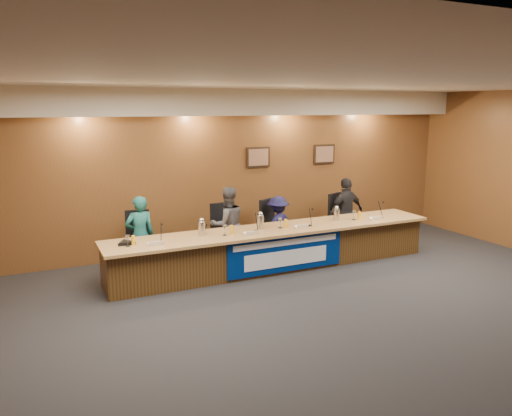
{
  "coord_description": "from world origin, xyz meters",
  "views": [
    {
      "loc": [
        -3.99,
        -5.28,
        2.86
      ],
      "look_at": [
        -0.32,
        2.53,
        1.11
      ],
      "focal_mm": 35.0,
      "sensor_mm": 36.0,
      "label": 1
    }
  ],
  "objects_px": {
    "speakerphone": "(126,243)",
    "panelist_c": "(278,226)",
    "dais_body": "(275,249)",
    "carafe_right": "(336,215)",
    "panelist_d": "(346,212)",
    "panelist_b": "(228,225)",
    "banner": "(286,254)",
    "panelist_a": "(140,235)",
    "office_chair_c": "(275,230)",
    "office_chair_b": "(226,236)",
    "office_chair_d": "(343,222)",
    "office_chair_a": "(139,246)",
    "carafe_mid": "(260,222)",
    "carafe_left": "(202,229)"
  },
  "relations": [
    {
      "from": "dais_body",
      "to": "carafe_right",
      "type": "height_order",
      "value": "carafe_right"
    },
    {
      "from": "speakerphone",
      "to": "office_chair_c",
      "type": "bearing_deg",
      "value": 14.79
    },
    {
      "from": "carafe_right",
      "to": "carafe_mid",
      "type": "bearing_deg",
      "value": 179.81
    },
    {
      "from": "dais_body",
      "to": "panelist_d",
      "type": "xyz_separation_m",
      "value": [
        2.03,
        0.71,
        0.37
      ]
    },
    {
      "from": "panelist_b",
      "to": "office_chair_b",
      "type": "height_order",
      "value": "panelist_b"
    },
    {
      "from": "office_chair_b",
      "to": "speakerphone",
      "type": "bearing_deg",
      "value": -162.11
    },
    {
      "from": "speakerphone",
      "to": "panelist_d",
      "type": "bearing_deg",
      "value": 8.63
    },
    {
      "from": "panelist_d",
      "to": "panelist_c",
      "type": "bearing_deg",
      "value": -5.31
    },
    {
      "from": "office_chair_d",
      "to": "speakerphone",
      "type": "height_order",
      "value": "speakerphone"
    },
    {
      "from": "carafe_mid",
      "to": "dais_body",
      "type": "bearing_deg",
      "value": -5.6
    },
    {
      "from": "panelist_c",
      "to": "panelist_b",
      "type": "bearing_deg",
      "value": -19.89
    },
    {
      "from": "banner",
      "to": "carafe_right",
      "type": "height_order",
      "value": "carafe_right"
    },
    {
      "from": "panelist_b",
      "to": "office_chair_d",
      "type": "height_order",
      "value": "panelist_b"
    },
    {
      "from": "dais_body",
      "to": "office_chair_d",
      "type": "xyz_separation_m",
      "value": [
        2.03,
        0.81,
        0.13
      ]
    },
    {
      "from": "panelist_b",
      "to": "panelist_d",
      "type": "xyz_separation_m",
      "value": [
        2.66,
        0.0,
        0.0
      ]
    },
    {
      "from": "panelist_d",
      "to": "office_chair_a",
      "type": "height_order",
      "value": "panelist_d"
    },
    {
      "from": "office_chair_c",
      "to": "carafe_mid",
      "type": "relative_size",
      "value": 1.94
    },
    {
      "from": "carafe_left",
      "to": "speakerphone",
      "type": "height_order",
      "value": "carafe_left"
    },
    {
      "from": "banner",
      "to": "panelist_d",
      "type": "distance_m",
      "value": 2.34
    },
    {
      "from": "panelist_a",
      "to": "panelist_b",
      "type": "height_order",
      "value": "panelist_b"
    },
    {
      "from": "dais_body",
      "to": "office_chair_c",
      "type": "relative_size",
      "value": 12.5
    },
    {
      "from": "speakerphone",
      "to": "panelist_c",
      "type": "bearing_deg",
      "value": 13.02
    },
    {
      "from": "banner",
      "to": "speakerphone",
      "type": "xyz_separation_m",
      "value": [
        -2.63,
        0.42,
        0.4
      ]
    },
    {
      "from": "office_chair_b",
      "to": "office_chair_c",
      "type": "height_order",
      "value": "same"
    },
    {
      "from": "panelist_a",
      "to": "office_chair_d",
      "type": "xyz_separation_m",
      "value": [
        4.29,
        0.1,
        -0.21
      ]
    },
    {
      "from": "panelist_a",
      "to": "speakerphone",
      "type": "xyz_separation_m",
      "value": [
        -0.37,
        -0.71,
        0.08
      ]
    },
    {
      "from": "panelist_d",
      "to": "carafe_mid",
      "type": "height_order",
      "value": "panelist_d"
    },
    {
      "from": "carafe_right",
      "to": "carafe_left",
      "type": "bearing_deg",
      "value": 179.8
    },
    {
      "from": "office_chair_b",
      "to": "office_chair_d",
      "type": "relative_size",
      "value": 1.0
    },
    {
      "from": "office_chair_c",
      "to": "office_chair_b",
      "type": "bearing_deg",
      "value": 156.45
    },
    {
      "from": "panelist_d",
      "to": "office_chair_a",
      "type": "relative_size",
      "value": 2.99
    },
    {
      "from": "panelist_a",
      "to": "office_chair_c",
      "type": "relative_size",
      "value": 2.88
    },
    {
      "from": "carafe_left",
      "to": "speakerphone",
      "type": "relative_size",
      "value": 0.74
    },
    {
      "from": "banner",
      "to": "office_chair_a",
      "type": "distance_m",
      "value": 2.58
    },
    {
      "from": "office_chair_a",
      "to": "office_chair_c",
      "type": "distance_m",
      "value": 2.69
    },
    {
      "from": "dais_body",
      "to": "banner",
      "type": "xyz_separation_m",
      "value": [
        0.0,
        -0.41,
        0.03
      ]
    },
    {
      "from": "panelist_a",
      "to": "carafe_right",
      "type": "xyz_separation_m",
      "value": [
        3.57,
        -0.69,
        0.17
      ]
    },
    {
      "from": "panelist_b",
      "to": "carafe_right",
      "type": "height_order",
      "value": "panelist_b"
    },
    {
      "from": "panelist_b",
      "to": "office_chair_c",
      "type": "height_order",
      "value": "panelist_b"
    },
    {
      "from": "banner",
      "to": "panelist_a",
      "type": "bearing_deg",
      "value": 153.46
    },
    {
      "from": "office_chair_d",
      "to": "office_chair_c",
      "type": "bearing_deg",
      "value": 157.0
    },
    {
      "from": "panelist_c",
      "to": "panelist_a",
      "type": "bearing_deg",
      "value": -19.89
    },
    {
      "from": "office_chair_c",
      "to": "speakerphone",
      "type": "xyz_separation_m",
      "value": [
        -3.06,
        -0.81,
        0.3
      ]
    },
    {
      "from": "panelist_a",
      "to": "panelist_d",
      "type": "relative_size",
      "value": 0.96
    },
    {
      "from": "office_chair_c",
      "to": "office_chair_d",
      "type": "xyz_separation_m",
      "value": [
        1.6,
        0.0,
        0.0
      ]
    },
    {
      "from": "panelist_c",
      "to": "speakerphone",
      "type": "bearing_deg",
      "value": -6.87
    },
    {
      "from": "office_chair_a",
      "to": "carafe_right",
      "type": "xyz_separation_m",
      "value": [
        3.57,
        -0.79,
        0.38
      ]
    },
    {
      "from": "dais_body",
      "to": "office_chair_a",
      "type": "xyz_separation_m",
      "value": [
        -2.26,
        0.81,
        0.13
      ]
    },
    {
      "from": "carafe_mid",
      "to": "carafe_right",
      "type": "bearing_deg",
      "value": -0.19
    },
    {
      "from": "office_chair_b",
      "to": "dais_body",
      "type": "bearing_deg",
      "value": -56.3
    }
  ]
}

